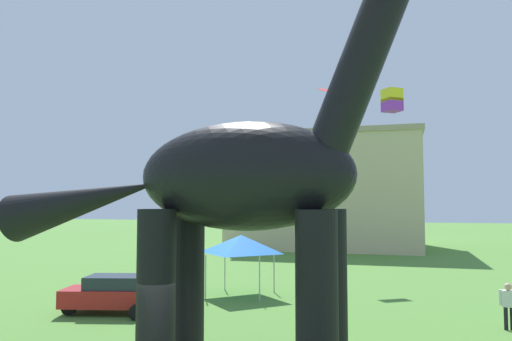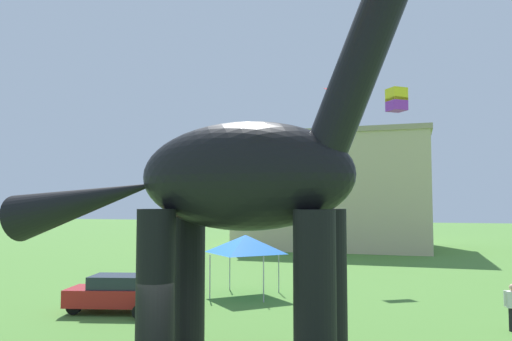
{
  "view_description": "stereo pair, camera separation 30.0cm",
  "coord_description": "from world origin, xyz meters",
  "px_view_note": "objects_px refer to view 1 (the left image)",
  "views": [
    {
      "loc": [
        5.35,
        -10.64,
        4.53
      ],
      "look_at": [
        1.27,
        3.12,
        5.51
      ],
      "focal_mm": 34.8,
      "sensor_mm": 36.0,
      "label": 1
    },
    {
      "loc": [
        5.63,
        -10.55,
        4.53
      ],
      "look_at": [
        1.27,
        3.12,
        5.51
      ],
      "focal_mm": 34.8,
      "sensor_mm": 36.0,
      "label": 2
    }
  ],
  "objects_px": {
    "kite_near_high": "(330,90)",
    "kite_far_left": "(392,100)",
    "person_near_flyer": "(508,302)",
    "festival_canopy_tent": "(241,244)",
    "dinosaur_sculpture": "(242,176)",
    "person_strolling_adult": "(309,275)",
    "parked_sedan_left": "(115,294)",
    "person_vendor_side": "(195,288)"
  },
  "relations": [
    {
      "from": "kite_near_high",
      "to": "kite_far_left",
      "type": "bearing_deg",
      "value": -66.09
    },
    {
      "from": "person_near_flyer",
      "to": "kite_far_left",
      "type": "height_order",
      "value": "kite_far_left"
    },
    {
      "from": "festival_canopy_tent",
      "to": "kite_far_left",
      "type": "bearing_deg",
      "value": -0.4
    },
    {
      "from": "dinosaur_sculpture",
      "to": "person_strolling_adult",
      "type": "height_order",
      "value": "dinosaur_sculpture"
    },
    {
      "from": "dinosaur_sculpture",
      "to": "festival_canopy_tent",
      "type": "relative_size",
      "value": 4.65
    },
    {
      "from": "person_near_flyer",
      "to": "festival_canopy_tent",
      "type": "distance_m",
      "value": 12.08
    },
    {
      "from": "dinosaur_sculpture",
      "to": "parked_sedan_left",
      "type": "bearing_deg",
      "value": 176.0
    },
    {
      "from": "parked_sedan_left",
      "to": "kite_far_left",
      "type": "xyz_separation_m",
      "value": [
        11.24,
        5.2,
        8.56
      ]
    },
    {
      "from": "person_near_flyer",
      "to": "kite_far_left",
      "type": "bearing_deg",
      "value": -115.89
    },
    {
      "from": "parked_sedan_left",
      "to": "kite_near_high",
      "type": "distance_m",
      "value": 19.82
    },
    {
      "from": "dinosaur_sculpture",
      "to": "person_vendor_side",
      "type": "distance_m",
      "value": 10.62
    },
    {
      "from": "dinosaur_sculpture",
      "to": "festival_canopy_tent",
      "type": "xyz_separation_m",
      "value": [
        -3.62,
        10.94,
        -2.75
      ]
    },
    {
      "from": "person_strolling_adult",
      "to": "kite_near_high",
      "type": "bearing_deg",
      "value": 124.77
    },
    {
      "from": "dinosaur_sculpture",
      "to": "kite_far_left",
      "type": "height_order",
      "value": "dinosaur_sculpture"
    },
    {
      "from": "kite_far_left",
      "to": "kite_near_high",
      "type": "distance_m",
      "value": 10.65
    },
    {
      "from": "parked_sedan_left",
      "to": "person_vendor_side",
      "type": "distance_m",
      "value": 3.58
    },
    {
      "from": "festival_canopy_tent",
      "to": "kite_near_high",
      "type": "distance_m",
      "value": 13.82
    },
    {
      "from": "parked_sedan_left",
      "to": "person_strolling_adult",
      "type": "bearing_deg",
      "value": 25.51
    },
    {
      "from": "person_near_flyer",
      "to": "kite_far_left",
      "type": "xyz_separation_m",
      "value": [
        -3.99,
        3.63,
        8.35
      ]
    },
    {
      "from": "kite_far_left",
      "to": "kite_near_high",
      "type": "xyz_separation_m",
      "value": [
        -4.16,
        9.38,
        2.84
      ]
    },
    {
      "from": "person_near_flyer",
      "to": "person_strolling_adult",
      "type": "bearing_deg",
      "value": -101.84
    },
    {
      "from": "person_near_flyer",
      "to": "kite_near_high",
      "type": "distance_m",
      "value": 19.0
    },
    {
      "from": "person_vendor_side",
      "to": "person_near_flyer",
      "type": "bearing_deg",
      "value": 70.65
    },
    {
      "from": "dinosaur_sculpture",
      "to": "person_vendor_side",
      "type": "relative_size",
      "value": 11.82
    },
    {
      "from": "parked_sedan_left",
      "to": "kite_far_left",
      "type": "height_order",
      "value": "kite_far_left"
    },
    {
      "from": "kite_near_high",
      "to": "person_near_flyer",
      "type": "bearing_deg",
      "value": -57.94
    },
    {
      "from": "dinosaur_sculpture",
      "to": "kite_near_high",
      "type": "height_order",
      "value": "dinosaur_sculpture"
    },
    {
      "from": "dinosaur_sculpture",
      "to": "person_near_flyer",
      "type": "xyz_separation_m",
      "value": [
        7.78,
        7.26,
        -4.28
      ]
    },
    {
      "from": "person_vendor_side",
      "to": "person_near_flyer",
      "type": "height_order",
      "value": "person_near_flyer"
    },
    {
      "from": "parked_sedan_left",
      "to": "person_near_flyer",
      "type": "bearing_deg",
      "value": -8.46
    },
    {
      "from": "person_strolling_adult",
      "to": "kite_far_left",
      "type": "distance_m",
      "value": 9.3
    },
    {
      "from": "festival_canopy_tent",
      "to": "person_vendor_side",
      "type": "bearing_deg",
      "value": -115.84
    },
    {
      "from": "dinosaur_sculpture",
      "to": "person_near_flyer",
      "type": "bearing_deg",
      "value": 76.35
    },
    {
      "from": "parked_sedan_left",
      "to": "dinosaur_sculpture",
      "type": "bearing_deg",
      "value": -51.68
    },
    {
      "from": "person_vendor_side",
      "to": "dinosaur_sculpture",
      "type": "bearing_deg",
      "value": 15.97
    },
    {
      "from": "person_strolling_adult",
      "to": "person_near_flyer",
      "type": "xyz_separation_m",
      "value": [
        8.12,
        -4.36,
        -0.05
      ]
    },
    {
      "from": "dinosaur_sculpture",
      "to": "person_vendor_side",
      "type": "height_order",
      "value": "dinosaur_sculpture"
    },
    {
      "from": "parked_sedan_left",
      "to": "kite_near_high",
      "type": "relative_size",
      "value": 2.49
    },
    {
      "from": "dinosaur_sculpture",
      "to": "kite_far_left",
      "type": "bearing_deg",
      "value": 104.16
    },
    {
      "from": "dinosaur_sculpture",
      "to": "person_vendor_side",
      "type": "bearing_deg",
      "value": 154.28
    },
    {
      "from": "person_vendor_side",
      "to": "person_near_flyer",
      "type": "relative_size",
      "value": 0.74
    },
    {
      "from": "person_strolling_adult",
      "to": "person_near_flyer",
      "type": "bearing_deg",
      "value": 6.34
    }
  ]
}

